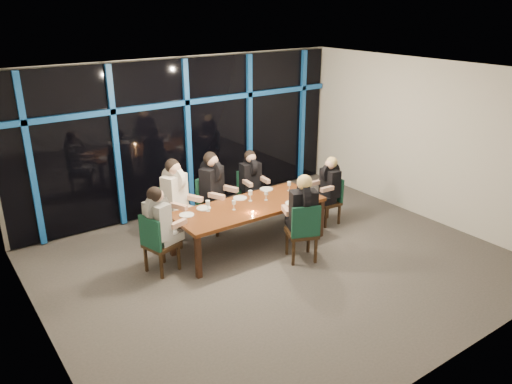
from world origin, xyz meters
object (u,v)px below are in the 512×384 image
diner_far_mid (213,181)px  diner_far_right (251,174)px  chair_near_mid (303,230)px  chair_far_mid (210,201)px  chair_end_left (157,241)px  chair_far_left (174,210)px  diner_end_right (329,181)px  chair_far_right (249,191)px  diner_end_left (159,217)px  diner_far_left (176,189)px  water_pitcher (293,196)px  wine_bottle (306,187)px  diner_near_mid (303,205)px  dining_table (249,209)px  chair_end_right (331,198)px

diner_far_mid → diner_far_right: (0.91, 0.13, -0.10)m
chair_near_mid → diner_far_right: 2.01m
chair_far_mid → chair_end_left: bearing=-171.6°
chair_near_mid → chair_end_left: bearing=-3.3°
chair_far_left → diner_end_right: bearing=-44.2°
chair_far_right → diner_end_left: bearing=-151.5°
diner_end_right → chair_far_left: bearing=-107.5°
chair_near_mid → diner_end_left: 2.27m
chair_end_left → chair_near_mid: size_ratio=0.96×
diner_far_left → water_pitcher: diner_far_left is taller
chair_far_left → wine_bottle: 2.35m
chair_near_mid → diner_near_mid: (0.03, 0.08, 0.40)m
diner_far_right → water_pitcher: diner_far_right is taller
chair_far_right → diner_far_mid: (-0.92, -0.21, 0.46)m
chair_far_mid → diner_end_right: diner_end_right is taller
chair_near_mid → diner_near_mid: diner_near_mid is taller
chair_far_right → chair_end_left: 2.63m
water_pitcher → dining_table: bearing=163.9°
chair_far_left → diner_end_right: (2.69, -0.99, 0.28)m
diner_end_right → chair_far_right: bearing=-136.8°
diner_far_left → diner_far_right: (1.66, 0.17, -0.11)m
chair_far_right → diner_near_mid: size_ratio=0.93×
chair_near_mid → diner_near_mid: size_ratio=1.03×
dining_table → chair_far_left: bearing=136.7°
diner_end_left → diner_end_right: (3.33, -0.16, -0.07)m
dining_table → chair_far_right: 1.31m
diner_far_mid → chair_end_left: bearing=-174.5°
chair_near_mid → water_pitcher: bearing=-94.2°
diner_near_mid → chair_near_mid: bearing=90.0°
diner_end_left → wine_bottle: diner_end_left is taller
diner_far_right → wine_bottle: bearing=-67.2°
dining_table → chair_end_left: (-1.68, 0.05, -0.14)m
chair_end_right → diner_end_right: bearing=-90.0°
diner_far_left → chair_end_left: bearing=-157.9°
chair_end_right → diner_near_mid: bearing=-57.4°
chair_end_left → wine_bottle: size_ratio=2.73×
diner_far_left → diner_end_right: 2.81m
diner_near_mid → diner_far_right: bearing=-76.8°
diner_far_mid → chair_far_left: bearing=153.9°
chair_far_right → chair_end_right: (1.06, -1.16, -0.01)m
chair_far_right → diner_near_mid: (-0.33, -1.96, 0.45)m
dining_table → water_pitcher: water_pitcher is taller
water_pitcher → chair_end_left: bearing=176.7°
water_pitcher → chair_far_mid: bearing=132.0°
chair_far_mid → chair_far_left: bearing=159.8°
chair_near_mid → water_pitcher: size_ratio=5.44×
dining_table → diner_far_left: diner_far_left is taller
diner_far_mid → diner_end_left: size_ratio=1.06×
chair_far_left → diner_far_right: (1.70, 0.09, 0.30)m
chair_end_left → wine_bottle: (2.78, -0.23, 0.35)m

